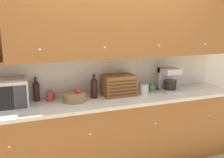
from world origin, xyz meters
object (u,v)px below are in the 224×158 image
object	(u,v)px
mug_blue_second	(50,96)
bread_box	(119,85)
coffee_maker	(168,79)
microwave	(1,95)
fruit_basket	(75,97)
storage_canister	(144,89)
second_wine_bottle	(36,90)
mug	(152,87)
wine_bottle	(94,87)

from	to	relation	value
mug_blue_second	bread_box	world-z (taller)	bread_box
bread_box	coffee_maker	size ratio (longest dim) A/B	1.27
bread_box	microwave	bearing A→B (deg)	-178.96
microwave	fruit_basket	bearing A→B (deg)	-2.08
bread_box	storage_canister	world-z (taller)	bread_box
second_wine_bottle	coffee_maker	world-z (taller)	coffee_maker
fruit_basket	storage_canister	distance (m)	0.92
coffee_maker	fruit_basket	bearing A→B (deg)	-178.58
microwave	fruit_basket	world-z (taller)	microwave
mug_blue_second	coffee_maker	xyz separation A→B (m)	(1.60, -0.10, 0.11)
bread_box	coffee_maker	bearing A→B (deg)	-1.67
mug	coffee_maker	world-z (taller)	coffee_maker
wine_bottle	coffee_maker	bearing A→B (deg)	-1.23
second_wine_bottle	mug_blue_second	bearing A→B (deg)	-16.63
storage_canister	microwave	bearing A→B (deg)	178.64
bread_box	coffee_maker	xyz separation A→B (m)	(0.74, -0.02, 0.03)
microwave	mug	bearing A→B (deg)	1.62
coffee_maker	storage_canister	bearing A→B (deg)	-173.72
bread_box	coffee_maker	distance (m)	0.74
fruit_basket	wine_bottle	distance (m)	0.28
bread_box	mug	xyz separation A→B (m)	(0.51, 0.03, -0.08)
fruit_basket	wine_bottle	size ratio (longest dim) A/B	0.92
second_wine_bottle	storage_canister	world-z (taller)	second_wine_bottle
second_wine_bottle	bread_box	size ratio (longest dim) A/B	0.72
mug	wine_bottle	bearing A→B (deg)	-178.16
mug	fruit_basket	bearing A→B (deg)	-175.70
second_wine_bottle	fruit_basket	distance (m)	0.47
mug_blue_second	wine_bottle	bearing A→B (deg)	-8.52
bread_box	mug_blue_second	bearing A→B (deg)	174.65
fruit_basket	bread_box	distance (m)	0.60
storage_canister	mug_blue_second	bearing A→B (deg)	172.98
second_wine_bottle	wine_bottle	world-z (taller)	wine_bottle
fruit_basket	bread_box	xyz separation A→B (m)	(0.59, 0.05, 0.08)
storage_canister	mug	distance (m)	0.21
mug_blue_second	fruit_basket	xyz separation A→B (m)	(0.27, -0.14, 0.00)
second_wine_bottle	mug_blue_second	size ratio (longest dim) A/B	2.73
microwave	bread_box	bearing A→B (deg)	1.04
wine_bottle	bread_box	xyz separation A→B (m)	(0.33, -0.00, -0.01)
microwave	storage_canister	world-z (taller)	microwave
wine_bottle	mug	distance (m)	0.85
fruit_basket	microwave	bearing A→B (deg)	177.92
mug	mug_blue_second	bearing A→B (deg)	177.84
mug_blue_second	storage_canister	size ratio (longest dim) A/B	0.78
mug_blue_second	fruit_basket	distance (m)	0.30
storage_canister	coffee_maker	size ratio (longest dim) A/B	0.43
fruit_basket	coffee_maker	size ratio (longest dim) A/B	0.88
storage_canister	coffee_maker	distance (m)	0.42
bread_box	storage_canister	size ratio (longest dim) A/B	2.96
microwave	fruit_basket	distance (m)	0.81
mug_blue_second	bread_box	size ratio (longest dim) A/B	0.26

